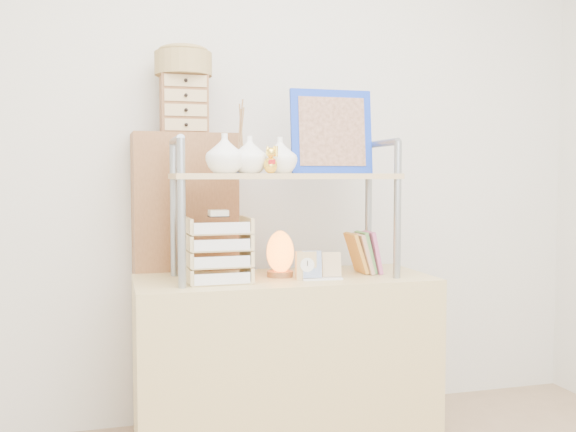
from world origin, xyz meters
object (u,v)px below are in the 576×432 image
object	(u,v)px
letter_tray	(218,253)
salt_lamp	(280,253)
cabinet	(185,284)
desk	(284,367)

from	to	relation	value
letter_tray	salt_lamp	distance (m)	0.27
cabinet	desk	bearing A→B (deg)	-47.03
letter_tray	desk	bearing A→B (deg)	11.09
desk	salt_lamp	bearing A→B (deg)	136.23
cabinet	letter_tray	world-z (taller)	cabinet
letter_tray	salt_lamp	size ratio (longest dim) A/B	1.49
desk	cabinet	distance (m)	0.60
letter_tray	salt_lamp	world-z (taller)	letter_tray
letter_tray	cabinet	bearing A→B (deg)	101.03
desk	letter_tray	distance (m)	0.56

